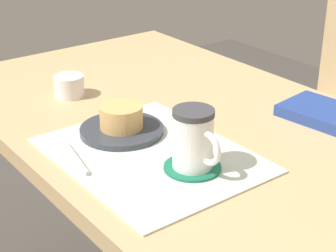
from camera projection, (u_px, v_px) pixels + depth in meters
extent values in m
cylinder|color=tan|center=(151.00, 144.00, 1.92)|extent=(0.05, 0.05, 0.68)
cube|color=tan|center=(196.00, 132.00, 1.18)|extent=(1.28, 0.71, 0.04)
cylinder|color=#D1B27F|center=(250.00, 214.00, 1.76)|extent=(0.04, 0.04, 0.43)
cylinder|color=#D1B27F|center=(311.00, 174.00, 1.99)|extent=(0.04, 0.04, 0.43)
cube|color=silver|center=(151.00, 155.00, 1.04)|extent=(0.40, 0.31, 0.00)
cylinder|color=#333842|center=(122.00, 130.00, 1.12)|extent=(0.17, 0.17, 0.01)
cylinder|color=#E0A860|center=(121.00, 117.00, 1.11)|extent=(0.09, 0.09, 0.05)
cylinder|color=#196B4C|center=(192.00, 167.00, 0.99)|extent=(0.10, 0.10, 0.00)
cylinder|color=white|center=(193.00, 141.00, 0.97)|extent=(0.07, 0.07, 0.10)
cylinder|color=#3D3D42|center=(194.00, 112.00, 0.95)|extent=(0.07, 0.07, 0.01)
torus|color=white|center=(207.00, 148.00, 0.94)|extent=(0.06, 0.01, 0.06)
cylinder|color=silver|center=(76.00, 158.00, 1.02)|extent=(0.13, 0.03, 0.01)
cylinder|color=white|center=(69.00, 86.00, 1.30)|extent=(0.07, 0.07, 0.05)
cube|color=navy|center=(326.00, 114.00, 1.19)|extent=(0.19, 0.15, 0.02)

